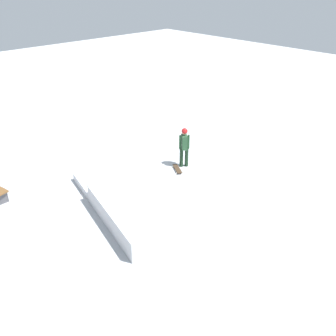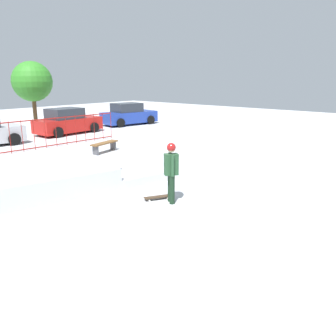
% 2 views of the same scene
% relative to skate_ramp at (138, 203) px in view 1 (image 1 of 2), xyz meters
% --- Properties ---
extents(ground_plane, '(60.00, 60.00, 0.00)m').
position_rel_skate_ramp_xyz_m(ground_plane, '(0.97, -0.60, -0.32)').
color(ground_plane, '#B7BABF').
extents(skate_ramp, '(5.85, 3.76, 0.74)m').
position_rel_skate_ramp_xyz_m(skate_ramp, '(0.00, 0.00, 0.00)').
color(skate_ramp, silver).
rests_on(skate_ramp, ground).
extents(skater, '(0.44, 0.40, 1.73)m').
position_rel_skate_ramp_xyz_m(skater, '(1.17, -3.46, 0.69)').
color(skater, black).
rests_on(skater, ground).
extents(skateboard, '(0.80, 0.55, 0.09)m').
position_rel_skate_ramp_xyz_m(skateboard, '(1.09, -3.00, -0.24)').
color(skateboard, '#3F2D1E').
rests_on(skateboard, ground).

